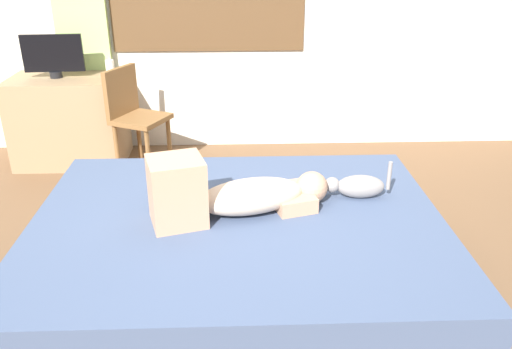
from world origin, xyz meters
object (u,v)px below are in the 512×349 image
(tv_monitor, at_px, (53,55))
(cup, at_px, (110,66))
(person_lying, at_px, (233,194))
(chair_by_desk, at_px, (133,112))
(cat, at_px, (357,186))
(bed, at_px, (239,259))
(desk, at_px, (70,120))

(tv_monitor, height_order, cup, tv_monitor)
(tv_monitor, bearing_deg, person_lying, -53.06)
(person_lying, relative_size, tv_monitor, 1.94)
(person_lying, xyz_separation_m, chair_by_desk, (-0.81, 1.70, -0.10))
(cat, height_order, chair_by_desk, chair_by_desk)
(bed, distance_m, tv_monitor, 2.56)
(chair_by_desk, bearing_deg, bed, -64.54)
(bed, relative_size, desk, 2.39)
(person_lying, bearing_deg, desk, 125.86)
(tv_monitor, height_order, chair_by_desk, tv_monitor)
(bed, distance_m, person_lying, 0.37)
(tv_monitor, bearing_deg, cup, 28.55)
(bed, xyz_separation_m, cup, (-1.08, 2.20, 0.55))
(tv_monitor, relative_size, cup, 5.00)
(bed, xyz_separation_m, desk, (-1.42, 1.98, 0.13))
(bed, relative_size, person_lying, 2.30)
(person_lying, distance_m, chair_by_desk, 1.89)
(tv_monitor, bearing_deg, bed, -53.29)
(desk, height_order, tv_monitor, tv_monitor)
(desk, bearing_deg, person_lying, -54.14)
(bed, distance_m, desk, 2.44)
(bed, bearing_deg, cat, 17.77)
(cup, distance_m, chair_by_desk, 0.58)
(cat, xyz_separation_m, desk, (-2.07, 1.77, -0.19))
(person_lying, distance_m, desk, 2.40)
(person_lying, bearing_deg, bed, -63.75)
(desk, bearing_deg, chair_by_desk, -21.55)
(person_lying, xyz_separation_m, desk, (-1.40, 1.93, -0.23))
(bed, height_order, tv_monitor, tv_monitor)
(chair_by_desk, bearing_deg, tv_monitor, 160.18)
(person_lying, height_order, cup, cup)
(desk, distance_m, cup, 0.58)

